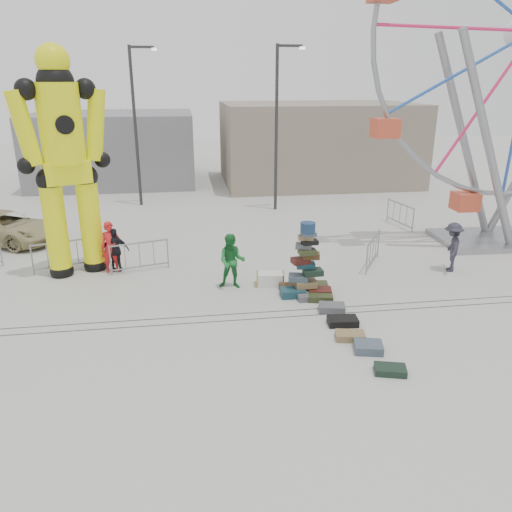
{
  "coord_description": "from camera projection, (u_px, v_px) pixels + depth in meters",
  "views": [
    {
      "loc": [
        -1.63,
        -11.97,
        6.4
      ],
      "look_at": [
        0.3,
        1.36,
        1.62
      ],
      "focal_mm": 35.0,
      "sensor_mm": 36.0,
      "label": 1
    }
  ],
  "objects": [
    {
      "name": "steamer_trunk",
      "position": [
        270.0,
        279.0,
        16.39
      ],
      "size": [
        0.95,
        0.64,
        0.41
      ],
      "primitive_type": "cube",
      "rotation": [
        0.0,
        0.0,
        -0.14
      ],
      "color": "silver",
      "rests_on": "ground"
    },
    {
      "name": "barricade_wheel_front",
      "position": [
        373.0,
        251.0,
        18.0
      ],
      "size": [
        1.16,
        1.74,
        1.1
      ],
      "primitive_type": null,
      "rotation": [
        0.0,
        0.0,
        1.0
      ],
      "color": "gray",
      "rests_on": "ground"
    },
    {
      "name": "lamp_post_left",
      "position": [
        137.0,
        119.0,
        25.49
      ],
      "size": [
        1.41,
        0.25,
        8.0
      ],
      "color": "#2D2D30",
      "rests_on": "ground"
    },
    {
      "name": "row_case_4",
      "position": [
        368.0,
        347.0,
        12.41
      ],
      "size": [
        0.8,
        0.71,
        0.22
      ],
      "primitive_type": "cube",
      "rotation": [
        0.0,
        0.0,
        -0.23
      ],
      "color": "#475865",
      "rests_on": "ground"
    },
    {
      "name": "suitcase_tower",
      "position": [
        306.0,
        274.0,
        15.59
      ],
      "size": [
        1.64,
        1.46,
        2.34
      ],
      "rotation": [
        0.0,
        0.0,
        -0.06
      ],
      "color": "#19424C",
      "rests_on": "ground"
    },
    {
      "name": "row_case_3",
      "position": [
        350.0,
        336.0,
        12.98
      ],
      "size": [
        0.82,
        0.59,
        0.19
      ],
      "primitive_type": "cube",
      "rotation": [
        0.0,
        0.0,
        -0.19
      ],
      "color": "olive",
      "rests_on": "ground"
    },
    {
      "name": "track_line_near",
      "position": [
        249.0,
        319.0,
        14.08
      ],
      "size": [
        40.0,
        0.04,
        0.01
      ],
      "primitive_type": "cube",
      "color": "#47443F",
      "rests_on": "ground"
    },
    {
      "name": "track_line_far",
      "position": [
        248.0,
        313.0,
        14.46
      ],
      "size": [
        40.0,
        0.04,
        0.01
      ],
      "primitive_type": "cube",
      "color": "#47443F",
      "rests_on": "ground"
    },
    {
      "name": "building_left",
      "position": [
        115.0,
        148.0,
        32.5
      ],
      "size": [
        10.0,
        8.0,
        4.4
      ],
      "primitive_type": "cube",
      "color": "gray",
      "rests_on": "ground"
    },
    {
      "name": "barricade_dummy_b",
      "position": [
        63.0,
        255.0,
        17.55
      ],
      "size": [
        1.93,
        0.73,
        1.1
      ],
      "primitive_type": null,
      "rotation": [
        0.0,
        0.0,
        0.33
      ],
      "color": "gray",
      "rests_on": "ground"
    },
    {
      "name": "pedestrian_black",
      "position": [
        116.0,
        250.0,
        17.36
      ],
      "size": [
        0.92,
        0.4,
        1.57
      ],
      "primitive_type": "imported",
      "rotation": [
        0.0,
        0.0,
        3.12
      ],
      "color": "black",
      "rests_on": "ground"
    },
    {
      "name": "parked_suv",
      "position": [
        5.0,
        227.0,
        20.54
      ],
      "size": [
        5.07,
        3.98,
        1.28
      ],
      "primitive_type": "imported",
      "rotation": [
        0.0,
        0.0,
        1.1
      ],
      "color": "tan",
      "rests_on": "ground"
    },
    {
      "name": "row_case_0",
      "position": [
        320.0,
        297.0,
        15.31
      ],
      "size": [
        0.83,
        0.68,
        0.2
      ],
      "primitive_type": "cube",
      "rotation": [
        0.0,
        0.0,
        -0.19
      ],
      "color": "#343C1E",
      "rests_on": "ground"
    },
    {
      "name": "barricade_dummy_c",
      "position": [
        140.0,
        257.0,
        17.44
      ],
      "size": [
        1.96,
        0.62,
        1.1
      ],
      "primitive_type": null,
      "rotation": [
        0.0,
        0.0,
        0.27
      ],
      "color": "gray",
      "rests_on": "ground"
    },
    {
      "name": "pedestrian_green",
      "position": [
        232.0,
        261.0,
        15.96
      ],
      "size": [
        0.99,
        0.84,
        1.8
      ],
      "primitive_type": "imported",
      "rotation": [
        0.0,
        0.0,
        -0.2
      ],
      "color": "#1C702E",
      "rests_on": "ground"
    },
    {
      "name": "ground",
      "position": [
        252.0,
        329.0,
        13.53
      ],
      "size": [
        90.0,
        90.0,
        0.0
      ],
      "primitive_type": "plane",
      "color": "#9E9E99",
      "rests_on": "ground"
    },
    {
      "name": "pedestrian_grey",
      "position": [
        452.0,
        247.0,
        17.41
      ],
      "size": [
        1.06,
        1.3,
        1.75
      ],
      "primitive_type": "imported",
      "rotation": [
        0.0,
        0.0,
        -2.0
      ],
      "color": "#272633",
      "rests_on": "ground"
    },
    {
      "name": "barricade_wheel_back",
      "position": [
        400.0,
        215.0,
        22.85
      ],
      "size": [
        0.47,
        1.98,
        1.1
      ],
      "primitive_type": null,
      "rotation": [
        0.0,
        0.0,
        -1.38
      ],
      "color": "gray",
      "rests_on": "ground"
    },
    {
      "name": "pedestrian_red",
      "position": [
        111.0,
        247.0,
        17.29
      ],
      "size": [
        0.74,
        0.56,
        1.82
      ],
      "primitive_type": "imported",
      "rotation": [
        0.0,
        0.0,
        0.2
      ],
      "color": "red",
      "rests_on": "ground"
    },
    {
      "name": "lamp_post_right",
      "position": [
        278.0,
        121.0,
        24.57
      ],
      "size": [
        1.41,
        0.25,
        8.0
      ],
      "color": "#2D2D30",
      "rests_on": "ground"
    },
    {
      "name": "building_right",
      "position": [
        317.0,
        143.0,
        32.29
      ],
      "size": [
        12.0,
        8.0,
        5.0
      ],
      "primitive_type": "cube",
      "color": "gray",
      "rests_on": "ground"
    },
    {
      "name": "row_case_1",
      "position": [
        332.0,
        308.0,
        14.56
      ],
      "size": [
        0.84,
        0.65,
        0.21
      ],
      "primitive_type": "cube",
      "rotation": [
        0.0,
        0.0,
        -0.22
      ],
      "color": "#585A60",
      "rests_on": "ground"
    },
    {
      "name": "row_case_5",
      "position": [
        390.0,
        370.0,
        11.49
      ],
      "size": [
        0.81,
        0.62,
        0.17
      ],
      "primitive_type": "cube",
      "rotation": [
        0.0,
        0.0,
        -0.27
      ],
      "color": "#192D20",
      "rests_on": "ground"
    },
    {
      "name": "row_case_2",
      "position": [
        343.0,
        321.0,
        13.76
      ],
      "size": [
        0.86,
        0.57,
        0.2
      ],
      "primitive_type": "cube",
      "rotation": [
        0.0,
        0.0,
        -0.08
      ],
      "color": "black",
      "rests_on": "ground"
    },
    {
      "name": "crash_test_dummy",
      "position": [
        65.0,
        156.0,
        16.2
      ],
      "size": [
        3.0,
        1.67,
        7.71
      ],
      "rotation": [
        0.0,
        0.0,
        0.4
      ],
      "color": "black",
      "rests_on": "ground"
    }
  ]
}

